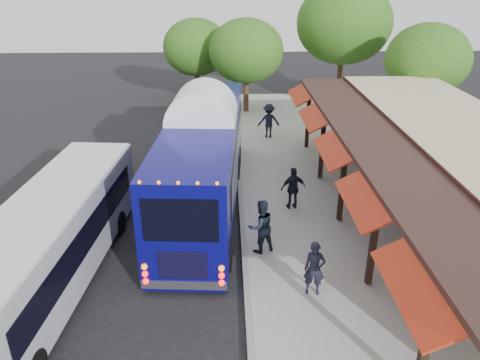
% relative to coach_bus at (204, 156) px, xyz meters
% --- Properties ---
extents(ground, '(90.00, 90.00, 0.00)m').
position_rel_coach_bus_xyz_m(ground, '(1.45, -5.95, -2.15)').
color(ground, black).
rests_on(ground, ground).
extents(sidewalk, '(10.00, 40.00, 0.15)m').
position_rel_coach_bus_xyz_m(sidewalk, '(6.45, -1.95, -2.07)').
color(sidewalk, '#9E9B93').
rests_on(sidewalk, ground).
extents(curb, '(0.20, 40.00, 0.16)m').
position_rel_coach_bus_xyz_m(curb, '(1.50, -1.95, -2.07)').
color(curb, gray).
rests_on(curb, ground).
extents(station_shelter, '(8.15, 20.00, 3.60)m').
position_rel_coach_bus_xyz_m(station_shelter, '(9.83, -1.95, -0.30)').
color(station_shelter, tan).
rests_on(station_shelter, ground).
extents(coach_bus, '(3.43, 12.62, 4.00)m').
position_rel_coach_bus_xyz_m(coach_bus, '(0.00, 0.00, 0.00)').
color(coach_bus, '#090860').
rests_on(coach_bus, ground).
extents(city_bus, '(3.19, 10.78, 2.85)m').
position_rel_coach_bus_xyz_m(city_bus, '(-4.43, -5.48, -0.57)').
color(city_bus, gray).
rests_on(city_bus, ground).
extents(ped_a, '(0.68, 0.51, 1.72)m').
position_rel_coach_bus_xyz_m(ped_a, '(3.47, -6.28, -1.14)').
color(ped_a, black).
rests_on(ped_a, sidewalk).
extents(ped_b, '(1.15, 1.04, 1.92)m').
position_rel_coach_bus_xyz_m(ped_b, '(2.05, -3.94, -1.04)').
color(ped_b, black).
rests_on(ped_b, sidewalk).
extents(ped_c, '(1.10, 0.62, 1.76)m').
position_rel_coach_bus_xyz_m(ped_c, '(3.57, -0.81, -1.12)').
color(ped_c, black).
rests_on(ped_c, sidewalk).
extents(ped_d, '(1.30, 0.81, 1.94)m').
position_rel_coach_bus_xyz_m(ped_d, '(3.33, 7.97, -1.03)').
color(ped_d, black).
rests_on(ped_d, sidewalk).
extents(sign_board, '(0.18, 0.51, 1.13)m').
position_rel_coach_bus_xyz_m(sign_board, '(6.46, -5.46, -1.23)').
color(sign_board, black).
rests_on(sign_board, sidewalk).
extents(tree_left, '(4.87, 4.87, 6.23)m').
position_rel_coach_bus_xyz_m(tree_left, '(2.26, 13.38, 2.01)').
color(tree_left, '#382314').
rests_on(tree_left, ground).
extents(tree_mid, '(6.55, 6.55, 8.39)m').
position_rel_coach_bus_xyz_m(tree_mid, '(9.08, 15.83, 3.45)').
color(tree_mid, '#382314').
rests_on(tree_mid, ground).
extents(tree_right, '(4.90, 4.90, 6.27)m').
position_rel_coach_bus_xyz_m(tree_right, '(12.70, 9.77, 2.03)').
color(tree_right, '#382314').
rests_on(tree_right, ground).
extents(tree_far, '(4.66, 4.66, 5.97)m').
position_rel_coach_bus_xyz_m(tree_far, '(-1.16, 16.19, 1.83)').
color(tree_far, '#382314').
rests_on(tree_far, ground).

